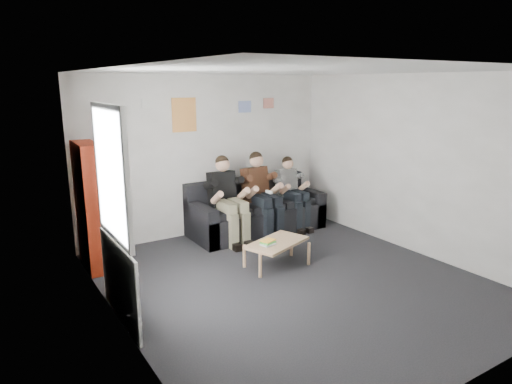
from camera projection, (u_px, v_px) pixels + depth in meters
room_shell at (296, 182)px, 5.73m from camera, size 5.00×5.00×5.00m
sofa at (256, 213)px, 8.02m from camera, size 2.36×0.96×0.91m
bookshelf at (91, 207)px, 6.31m from camera, size 0.27×0.80×1.78m
coffee_table at (277, 244)px, 6.47m from camera, size 0.92×0.51×0.37m
game_cases at (268, 242)px, 6.35m from camera, size 0.24×0.21×0.05m
person_left at (228, 200)px, 7.42m from camera, size 0.43×0.91×1.41m
person_middle at (262, 194)px, 7.76m from camera, size 0.43×0.92×1.42m
person_right at (293, 193)px, 8.12m from camera, size 0.36×0.78×1.28m
radiator at (127, 289)px, 5.01m from camera, size 0.10×0.64×0.60m
window at (115, 232)px, 4.81m from camera, size 0.05×1.30×2.36m
poster_large at (184, 115)px, 7.40m from camera, size 0.42×0.01×0.55m
poster_blue at (245, 107)px, 7.98m from camera, size 0.25×0.01×0.20m
poster_pink at (268, 103)px, 8.22m from camera, size 0.22×0.01×0.18m
poster_sign at (148, 103)px, 7.04m from camera, size 0.20×0.01×0.14m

